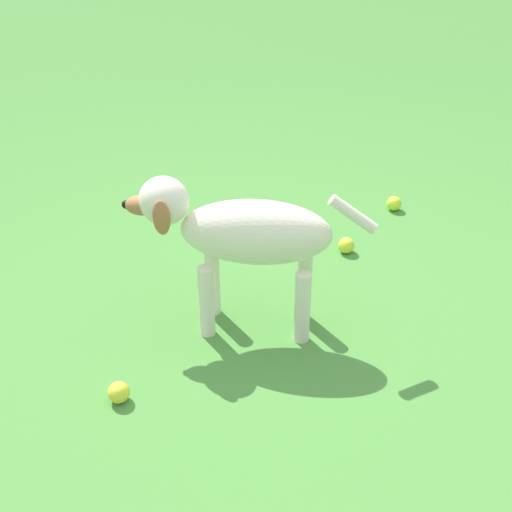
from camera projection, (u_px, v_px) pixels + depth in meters
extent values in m
plane|color=#478438|center=(252.00, 352.00, 2.25)|extent=(14.00, 14.00, 0.00)
ellipsoid|color=silver|center=(256.00, 232.00, 2.18)|extent=(0.49, 0.21, 0.22)
cylinder|color=silver|center=(207.00, 302.00, 2.27)|extent=(0.05, 0.05, 0.26)
cylinder|color=silver|center=(212.00, 281.00, 2.37)|extent=(0.05, 0.05, 0.26)
cylinder|color=silver|center=(302.00, 307.00, 2.24)|extent=(0.05, 0.05, 0.26)
cylinder|color=silver|center=(304.00, 287.00, 2.34)|extent=(0.05, 0.05, 0.26)
ellipsoid|color=silver|center=(164.00, 201.00, 2.15)|extent=(0.17, 0.15, 0.16)
ellipsoid|color=#9E663D|center=(142.00, 205.00, 2.17)|extent=(0.11, 0.08, 0.06)
sphere|color=black|center=(126.00, 204.00, 2.18)|extent=(0.03, 0.03, 0.03)
ellipsoid|color=#9E663D|center=(162.00, 218.00, 2.10)|extent=(0.06, 0.03, 0.12)
ellipsoid|color=#9E663D|center=(172.00, 196.00, 2.23)|extent=(0.06, 0.03, 0.12)
cylinder|color=silver|center=(353.00, 214.00, 2.11)|extent=(0.16, 0.04, 0.13)
sphere|color=#C1E031|center=(394.00, 203.00, 3.09)|extent=(0.07, 0.07, 0.07)
sphere|color=#C1D534|center=(346.00, 245.00, 2.77)|extent=(0.07, 0.07, 0.07)
sphere|color=yellow|center=(119.00, 392.00, 2.04)|extent=(0.07, 0.07, 0.07)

